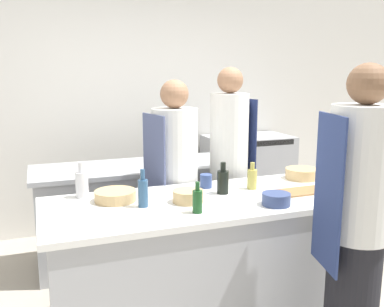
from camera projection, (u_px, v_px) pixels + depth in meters
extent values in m
cube|color=silver|center=(137.00, 104.00, 4.78)|extent=(8.00, 0.06, 2.80)
cube|color=#A8AAAF|center=(209.00, 263.00, 3.01)|extent=(2.14, 0.84, 0.87)
cube|color=white|center=(210.00, 201.00, 2.92)|extent=(2.23, 0.87, 0.04)
cube|color=#A8AAAF|center=(137.00, 214.00, 4.03)|extent=(1.79, 0.67, 0.87)
cube|color=#A8AAAF|center=(135.00, 167.00, 3.94)|extent=(1.87, 0.70, 0.04)
cube|color=#A8AAAF|center=(247.00, 179.00, 5.04)|extent=(0.97, 0.62, 1.02)
cube|color=black|center=(259.00, 205.00, 4.80)|extent=(0.78, 0.01, 0.36)
cube|color=black|center=(261.00, 144.00, 4.67)|extent=(0.82, 0.01, 0.06)
cylinder|color=black|center=(351.00, 304.00, 2.52)|extent=(0.31, 0.31, 0.83)
cylinder|color=silver|center=(361.00, 173.00, 2.37)|extent=(0.36, 0.36, 0.75)
cube|color=navy|center=(328.00, 193.00, 2.37)|extent=(0.09, 0.34, 0.87)
sphere|color=brown|center=(368.00, 84.00, 2.27)|extent=(0.22, 0.22, 0.22)
cylinder|color=black|center=(228.00, 225.00, 3.80)|extent=(0.28, 0.28, 0.83)
cylinder|color=silver|center=(229.00, 138.00, 3.65)|extent=(0.33, 0.33, 0.75)
cube|color=#19234C|center=(243.00, 148.00, 3.77)|extent=(0.10, 0.30, 0.87)
sphere|color=#9E7051|center=(230.00, 80.00, 3.56)|extent=(0.22, 0.22, 0.22)
cylinder|color=black|center=(176.00, 237.00, 3.59)|extent=(0.31, 0.31, 0.78)
cylinder|color=silver|center=(175.00, 151.00, 3.44)|extent=(0.37, 0.37, 0.69)
cube|color=#4C567F|center=(154.00, 166.00, 3.36)|extent=(0.09, 0.35, 0.81)
sphere|color=#9E7051|center=(174.00, 94.00, 3.36)|extent=(0.23, 0.23, 0.23)
cylinder|color=#B2A84C|center=(252.00, 179.00, 3.15)|extent=(0.07, 0.07, 0.14)
cylinder|color=#B2A84C|center=(252.00, 166.00, 3.13)|extent=(0.03, 0.03, 0.06)
cylinder|color=silver|center=(82.00, 185.00, 2.93)|extent=(0.09, 0.09, 0.18)
cylinder|color=silver|center=(81.00, 167.00, 2.91)|extent=(0.04, 0.04, 0.07)
cylinder|color=#19471E|center=(197.00, 202.00, 2.62)|extent=(0.06, 0.06, 0.14)
cylinder|color=#19471E|center=(197.00, 186.00, 2.60)|extent=(0.03, 0.03, 0.05)
cylinder|color=#2D5175|center=(143.00, 193.00, 2.73)|extent=(0.06, 0.06, 0.18)
cylinder|color=#2D5175|center=(143.00, 175.00, 2.70)|extent=(0.03, 0.03, 0.07)
cylinder|color=black|center=(223.00, 182.00, 3.03)|extent=(0.08, 0.08, 0.16)
cylinder|color=black|center=(223.00, 167.00, 3.00)|extent=(0.04, 0.04, 0.06)
cylinder|color=tan|center=(188.00, 196.00, 2.83)|extent=(0.21, 0.21, 0.08)
cylinder|color=tan|center=(115.00, 196.00, 2.86)|extent=(0.28, 0.28, 0.07)
cylinder|color=navy|center=(276.00, 199.00, 2.77)|extent=(0.18, 0.18, 0.08)
cylinder|color=tan|center=(302.00, 174.00, 3.44)|extent=(0.26, 0.26, 0.08)
cylinder|color=#33477F|center=(206.00, 181.00, 3.18)|extent=(0.09, 0.09, 0.10)
cube|color=olive|center=(305.00, 191.00, 3.08)|extent=(0.40, 0.20, 0.01)
cylinder|color=#A8AAAF|center=(180.00, 152.00, 3.91)|extent=(0.27, 0.27, 0.24)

